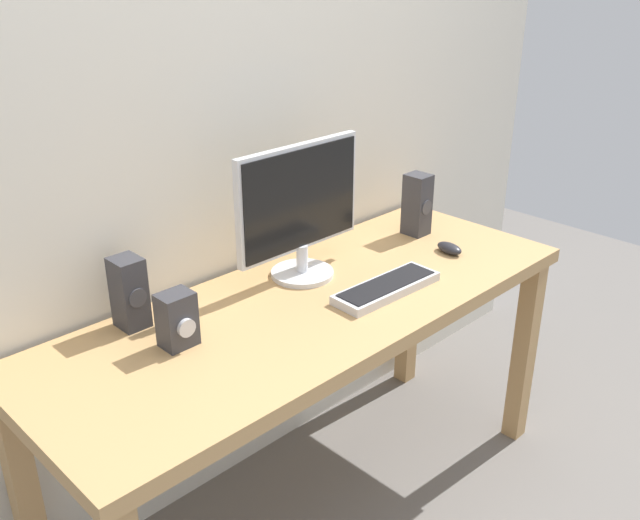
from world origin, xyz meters
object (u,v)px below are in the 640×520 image
monitor (300,209)px  mouse (449,248)px  desk (313,329)px  speaker_right (417,205)px  keyboard_primary (387,288)px  speaker_left (129,293)px  audio_controller (177,320)px

monitor → mouse: bearing=-25.6°
desk → speaker_right: bearing=10.4°
desk → keyboard_primary: 0.25m
desk → monitor: monitor is taller
monitor → mouse: (0.47, -0.23, -0.20)m
speaker_right → desk: bearing=-169.6°
desk → speaker_left: bearing=152.2°
mouse → speaker_right: (0.06, 0.19, 0.09)m
speaker_right → monitor: bearing=175.9°
speaker_right → audio_controller: (-1.04, -0.05, -0.04)m
keyboard_primary → mouse: (0.37, 0.04, 0.00)m
mouse → desk: bearing=-179.0°
monitor → desk: bearing=-121.1°
desk → monitor: (0.09, 0.15, 0.32)m
mouse → speaker_left: speaker_left is taller
speaker_left → audio_controller: speaker_left is taller
desk → audio_controller: audio_controller is taller
keyboard_primary → speaker_right: (0.43, 0.23, 0.10)m
monitor → speaker_right: bearing=-4.1°
audio_controller → speaker_right: bearing=2.7°
speaker_left → speaker_right: bearing=-6.6°
desk → speaker_right: size_ratio=7.85×
mouse → speaker_right: 0.22m
desk → monitor: 0.37m
keyboard_primary → speaker_left: size_ratio=1.82×
desk → speaker_right: 0.67m
monitor → speaker_right: size_ratio=2.14×
desk → monitor: bearing=58.9°
monitor → speaker_right: monitor is taller
mouse → speaker_left: 1.07m
speaker_left → keyboard_primary: bearing=-28.8°
desk → mouse: bearing=-7.5°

